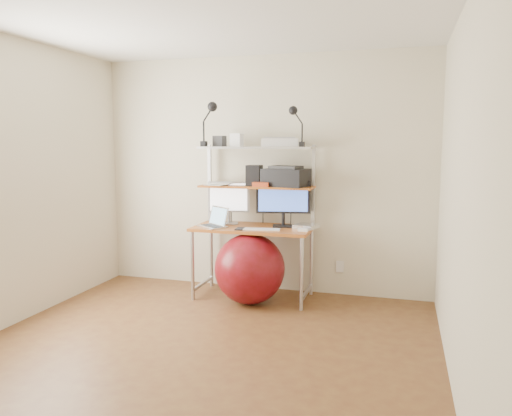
{
  "coord_description": "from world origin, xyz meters",
  "views": [
    {
      "loc": [
        1.44,
        -3.36,
        1.59
      ],
      "look_at": [
        0.12,
        1.15,
        0.97
      ],
      "focal_mm": 35.0,
      "sensor_mm": 36.0,
      "label": 1
    }
  ],
  "objects_px": {
    "monitor_silver": "(229,200)",
    "printer": "(286,177)",
    "monitor_black": "(283,199)",
    "exercise_ball": "(250,269)",
    "laptop": "(215,223)"
  },
  "relations": [
    {
      "from": "monitor_silver",
      "to": "printer",
      "type": "relative_size",
      "value": 0.98
    },
    {
      "from": "laptop",
      "to": "exercise_ball",
      "type": "distance_m",
      "value": 0.59
    },
    {
      "from": "monitor_silver",
      "to": "exercise_ball",
      "type": "bearing_deg",
      "value": -59.47
    },
    {
      "from": "monitor_silver",
      "to": "laptop",
      "type": "xyz_separation_m",
      "value": [
        -0.07,
        -0.22,
        -0.21
      ]
    },
    {
      "from": "printer",
      "to": "exercise_ball",
      "type": "xyz_separation_m",
      "value": [
        -0.29,
        -0.32,
        -0.9
      ]
    },
    {
      "from": "monitor_silver",
      "to": "laptop",
      "type": "bearing_deg",
      "value": -123.15
    },
    {
      "from": "monitor_silver",
      "to": "printer",
      "type": "xyz_separation_m",
      "value": [
        0.61,
        0.01,
        0.25
      ]
    },
    {
      "from": "monitor_black",
      "to": "printer",
      "type": "bearing_deg",
      "value": 29.05
    },
    {
      "from": "monitor_silver",
      "to": "printer",
      "type": "bearing_deg",
      "value": -14.7
    },
    {
      "from": "monitor_silver",
      "to": "exercise_ball",
      "type": "relative_size",
      "value": 0.69
    },
    {
      "from": "printer",
      "to": "monitor_black",
      "type": "bearing_deg",
      "value": -125.52
    },
    {
      "from": "monitor_silver",
      "to": "monitor_black",
      "type": "height_order",
      "value": "monitor_black"
    },
    {
      "from": "monitor_black",
      "to": "exercise_ball",
      "type": "bearing_deg",
      "value": -144.22
    },
    {
      "from": "laptop",
      "to": "printer",
      "type": "height_order",
      "value": "printer"
    },
    {
      "from": "monitor_black",
      "to": "printer",
      "type": "height_order",
      "value": "printer"
    }
  ]
}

